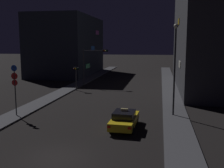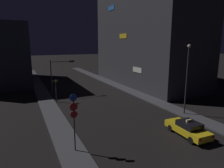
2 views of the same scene
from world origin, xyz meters
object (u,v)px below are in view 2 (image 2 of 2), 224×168
at_px(taxi, 188,128).
at_px(traffic_light_overhead, 60,70).
at_px(traffic_light_left_kerb, 56,86).
at_px(sign_pole_left, 74,117).
at_px(street_lamp_near_block, 187,74).

relative_size(taxi, traffic_light_overhead, 0.77).
bearing_deg(traffic_light_left_kerb, taxi, -60.86).
bearing_deg(sign_pole_left, taxi, -9.40).
distance_m(sign_pole_left, street_lamp_near_block, 14.64).
relative_size(traffic_light_overhead, street_lamp_near_block, 0.71).
xyz_separation_m(traffic_light_overhead, traffic_light_left_kerb, (-1.41, -3.99, -1.72)).
relative_size(sign_pole_left, street_lamp_near_block, 0.56).
xyz_separation_m(taxi, street_lamp_near_block, (3.98, 4.37, 4.32)).
distance_m(traffic_light_overhead, street_lamp_near_block, 19.85).
bearing_deg(taxi, sign_pole_left, 170.60).
bearing_deg(traffic_light_overhead, taxi, -69.24).
bearing_deg(taxi, street_lamp_near_block, 47.67).
relative_size(traffic_light_left_kerb, sign_pole_left, 0.73).
height_order(traffic_light_overhead, street_lamp_near_block, street_lamp_near_block).
xyz_separation_m(sign_pole_left, street_lamp_near_block, (14.24, 2.68, 2.09)).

